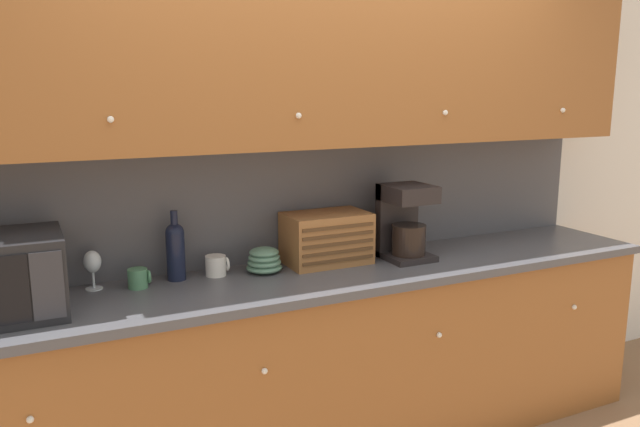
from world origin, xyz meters
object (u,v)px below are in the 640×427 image
object	(u,v)px
mug	(216,266)
wine_bottle	(175,249)
bowl_stack_on_counter	(264,261)
coffee_maker	(404,221)
wine_glass	(92,263)
bread_box	(326,238)
mug_blue_second	(138,278)

from	to	relation	value
mug	wine_bottle	bearing A→B (deg)	174.94
bowl_stack_on_counter	coffee_maker	bearing A→B (deg)	-5.94
wine_glass	bread_box	xyz separation A→B (m)	(1.09, -0.06, 0.01)
wine_bottle	coffee_maker	xyz separation A→B (m)	(1.13, -0.14, 0.05)
mug	bread_box	xyz separation A→B (m)	(0.56, -0.03, 0.08)
mug_blue_second	mug	distance (m)	0.36
wine_bottle	bowl_stack_on_counter	size ratio (longest dim) A/B	1.88
wine_glass	bowl_stack_on_counter	distance (m)	0.76
wine_bottle	bread_box	bearing A→B (deg)	-3.43
wine_glass	mug_blue_second	size ratio (longest dim) A/B	1.79
wine_bottle	bread_box	xyz separation A→B (m)	(0.74, -0.04, -0.02)
wine_glass	wine_bottle	distance (m)	0.36
wine_glass	coffee_maker	world-z (taller)	coffee_maker
mug_blue_second	wine_bottle	size ratio (longest dim) A/B	0.30
mug_blue_second	wine_glass	bearing A→B (deg)	160.40
bread_box	coffee_maker	world-z (taller)	coffee_maker
wine_bottle	mug_blue_second	bearing A→B (deg)	-165.33
wine_glass	coffee_maker	size ratio (longest dim) A/B	0.45
bread_box	mug	bearing A→B (deg)	177.10
mug	coffee_maker	xyz separation A→B (m)	(0.95, -0.12, 0.14)
mug	wine_glass	bearing A→B (deg)	176.45
mug	coffee_maker	size ratio (longest dim) A/B	0.28
wine_glass	coffee_maker	xyz separation A→B (m)	(1.49, -0.15, 0.08)
bowl_stack_on_counter	mug	bearing A→B (deg)	168.39
bread_box	wine_bottle	bearing A→B (deg)	176.57
mug_blue_second	mug	xyz separation A→B (m)	(0.36, 0.03, 0.00)
bowl_stack_on_counter	wine_bottle	bearing A→B (deg)	171.33
wine_glass	coffee_maker	bearing A→B (deg)	-5.93
wine_glass	mug	xyz separation A→B (m)	(0.54, -0.03, -0.07)
mug	bread_box	size ratio (longest dim) A/B	0.26
bowl_stack_on_counter	coffee_maker	distance (m)	0.75
mug_blue_second	mug	bearing A→B (deg)	4.81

